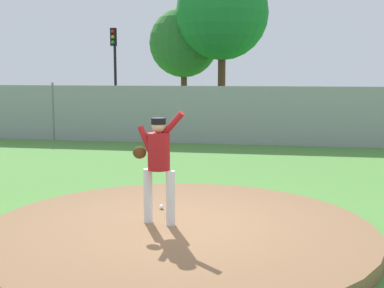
% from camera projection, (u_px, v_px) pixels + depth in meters
% --- Properties ---
extents(ground_plane, '(80.00, 80.00, 0.00)m').
position_uv_depth(ground_plane, '(225.00, 166.00, 13.25)').
color(ground_plane, '#4C8438').
extents(asphalt_strip, '(44.00, 7.00, 0.01)m').
position_uv_depth(asphalt_strip, '(248.00, 130.00, 21.54)').
color(asphalt_strip, '#2B2B2D').
rests_on(asphalt_strip, ground_plane).
extents(pitchers_mound, '(5.62, 5.62, 0.21)m').
position_uv_depth(pitchers_mound, '(179.00, 232.00, 7.39)').
color(pitchers_mound, brown).
rests_on(pitchers_mound, ground_plane).
extents(pitcher_youth, '(0.79, 0.32, 1.66)m').
position_uv_depth(pitcher_youth, '(158.00, 159.00, 7.32)').
color(pitcher_youth, silver).
rests_on(pitcher_youth, pitchers_mound).
extents(baseball, '(0.07, 0.07, 0.07)m').
position_uv_depth(baseball, '(161.00, 207.00, 8.24)').
color(baseball, white).
rests_on(baseball, pitchers_mound).
extents(chainlink_fence, '(33.10, 0.07, 2.06)m').
position_uv_depth(chainlink_fence, '(239.00, 116.00, 17.02)').
color(chainlink_fence, gray).
rests_on(chainlink_fence, ground_plane).
extents(parked_car_teal, '(2.00, 4.74, 1.62)m').
position_uv_depth(parked_car_teal, '(28.00, 108.00, 23.22)').
color(parked_car_teal, '#146066').
rests_on(parked_car_teal, ground_plane).
extents(parked_car_navy, '(1.91, 4.15, 1.63)m').
position_uv_depth(parked_car_navy, '(112.00, 110.00, 22.33)').
color(parked_car_navy, '#161E4C').
rests_on(parked_car_navy, ground_plane).
extents(parked_car_white, '(1.83, 4.61, 1.69)m').
position_uv_depth(parked_car_white, '(188.00, 109.00, 22.32)').
color(parked_car_white, silver).
rests_on(parked_car_white, ground_plane).
extents(traffic_cone_orange, '(0.40, 0.40, 0.55)m').
position_uv_depth(traffic_cone_orange, '(162.00, 118.00, 24.34)').
color(traffic_cone_orange, orange).
rests_on(traffic_cone_orange, asphalt_strip).
extents(traffic_light_near, '(0.28, 0.46, 4.66)m').
position_uv_depth(traffic_light_near, '(114.00, 57.00, 26.31)').
color(traffic_light_near, black).
rests_on(traffic_light_near, ground_plane).
extents(tree_slender_far, '(4.10, 4.10, 6.22)m').
position_uv_depth(tree_slender_far, '(184.00, 43.00, 30.29)').
color(tree_slender_far, '#4C331E').
rests_on(tree_slender_far, ground_plane).
extents(tree_tall_centre, '(5.15, 5.15, 8.24)m').
position_uv_depth(tree_tall_centre, '(222.00, 14.00, 28.35)').
color(tree_tall_centre, '#4C331E').
rests_on(tree_tall_centre, ground_plane).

